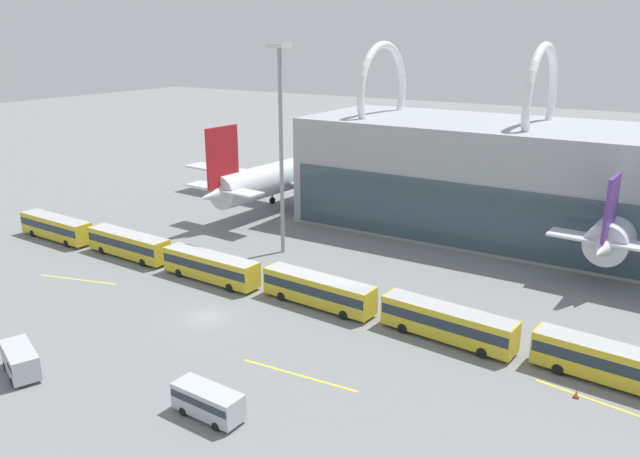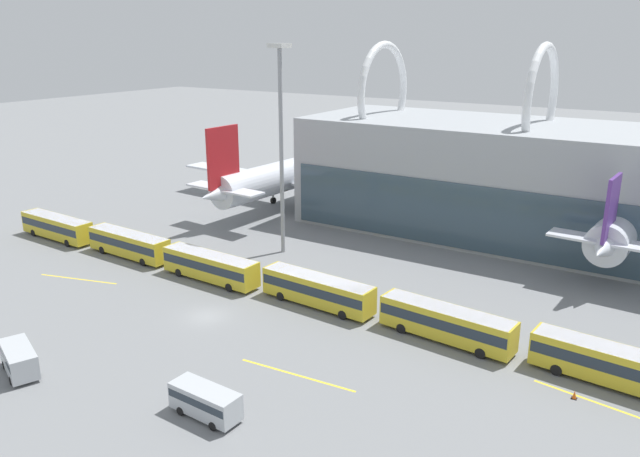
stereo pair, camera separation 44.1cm
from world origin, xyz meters
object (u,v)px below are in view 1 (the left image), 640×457
shuttle_bus_4 (448,321)px  traffic_cone_0 (576,394)px  service_van_foreground (208,400)px  shuttle_bus_0 (56,226)px  airliner_at_gate_near (290,174)px  service_van_crossing (20,359)px  shuttle_bus_1 (129,243)px  shuttle_bus_3 (318,289)px  shuttle_bus_2 (210,265)px  floodlight_mast (281,126)px  shuttle_bus_5 (615,363)px  airliner_at_gate_far (631,217)px

shuttle_bus_4 → traffic_cone_0: 13.17m
service_van_foreground → shuttle_bus_0: bearing=158.2°
shuttle_bus_0 → airliner_at_gate_near: bearing=64.3°
shuttle_bus_0 → service_van_crossing: (29.59, -25.05, -0.53)m
shuttle_bus_1 → airliner_at_gate_near: bearing=87.2°
service_van_foreground → shuttle_bus_3: bearing=102.2°
shuttle_bus_0 → traffic_cone_0: shuttle_bus_0 is taller
shuttle_bus_2 → shuttle_bus_3: size_ratio=1.00×
shuttle_bus_3 → service_van_crossing: 29.12m
traffic_cone_0 → shuttle_bus_1: bearing=175.9°
service_van_crossing → floodlight_mast: size_ratio=0.22×
shuttle_bus_0 → service_van_foreground: (47.46, -21.33, -0.53)m
shuttle_bus_1 → traffic_cone_0: 56.35m
airliner_at_gate_near → shuttle_bus_4: size_ratio=3.40×
floodlight_mast → shuttle_bus_2: bearing=-95.4°
service_van_crossing → shuttle_bus_1: bearing=142.9°
shuttle_bus_4 → floodlight_mast: 34.03m
airliner_at_gate_near → floodlight_mast: floodlight_mast is taller
airliner_at_gate_near → shuttle_bus_0: bearing=155.5°
shuttle_bus_5 → floodlight_mast: 46.77m
shuttle_bus_5 → shuttle_bus_1: bearing=-175.3°
airliner_at_gate_far → traffic_cone_0: size_ratio=55.26×
shuttle_bus_4 → airliner_at_gate_near: bearing=146.2°
service_van_foreground → service_van_crossing: (-17.88, -3.72, 0.00)m
airliner_at_gate_near → shuttle_bus_4: 52.28m
shuttle_bus_1 → service_van_crossing: 29.45m
floodlight_mast → shuttle_bus_3: bearing=-42.7°
shuttle_bus_1 → service_van_crossing: (15.01, -25.33, -0.53)m
airliner_at_gate_near → airliner_at_gate_far: size_ratio=1.16×
airliner_at_gate_far → airliner_at_gate_near: bearing=96.5°
airliner_at_gate_far → shuttle_bus_5: size_ratio=2.93×
airliner_at_gate_near → shuttle_bus_5: size_ratio=3.41×
shuttle_bus_4 → airliner_at_gate_far: bearing=77.3°
shuttle_bus_5 → service_van_foreground: size_ratio=2.25×
airliner_at_gate_far → shuttle_bus_3: bearing=147.2°
shuttle_bus_1 → shuttle_bus_3: 29.15m
shuttle_bus_1 → shuttle_bus_4: (43.72, -0.08, 0.00)m
shuttle_bus_1 → shuttle_bus_2: (14.57, -0.57, 0.00)m
shuttle_bus_1 → floodlight_mast: size_ratio=0.49×
shuttle_bus_2 → traffic_cone_0: size_ratio=18.77×
shuttle_bus_5 → service_van_crossing: 50.06m
shuttle_bus_4 → shuttle_bus_5: (14.57, -0.11, 0.00)m
shuttle_bus_4 → service_van_crossing: size_ratio=2.29×
shuttle_bus_3 → service_van_crossing: shuttle_bus_3 is taller
shuttle_bus_1 → service_van_crossing: bearing=-56.7°
shuttle_bus_5 → traffic_cone_0: (-2.11, -3.85, -1.60)m
service_van_foreground → service_van_crossing: 18.26m
service_van_crossing → traffic_cone_0: bearing=49.6°
shuttle_bus_4 → shuttle_bus_2: bearing=-174.0°
service_van_foreground → shuttle_bus_2: bearing=133.5°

